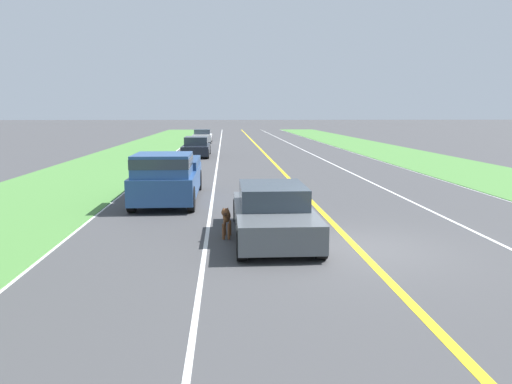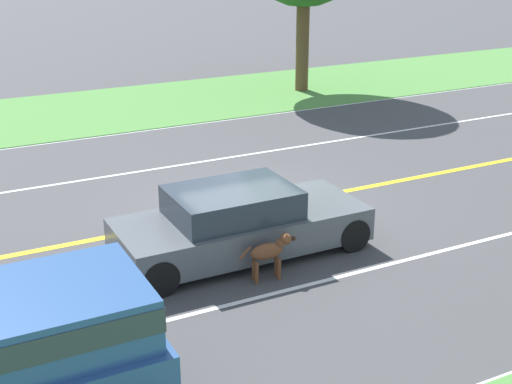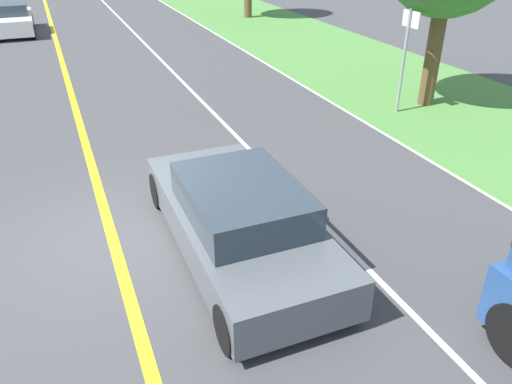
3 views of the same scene
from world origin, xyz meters
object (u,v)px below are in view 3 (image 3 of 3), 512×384
at_px(street_sign, 406,50).
at_px(ego_car, 239,219).
at_px(oncoming_car, 11,20).
at_px(dog, 304,208).

bearing_deg(street_sign, ego_car, -144.75).
xyz_separation_m(oncoming_car, street_sign, (9.94, -15.85, 1.08)).
relative_size(oncoming_car, street_sign, 1.54).
distance_m(dog, oncoming_car, 20.87).
xyz_separation_m(dog, oncoming_car, (-4.72, 20.33, 0.09)).
relative_size(dog, oncoming_car, 0.25).
bearing_deg(dog, street_sign, 45.06).
height_order(ego_car, street_sign, street_sign).
bearing_deg(oncoming_car, dog, 103.08).
bearing_deg(ego_car, oncoming_car, 99.94).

